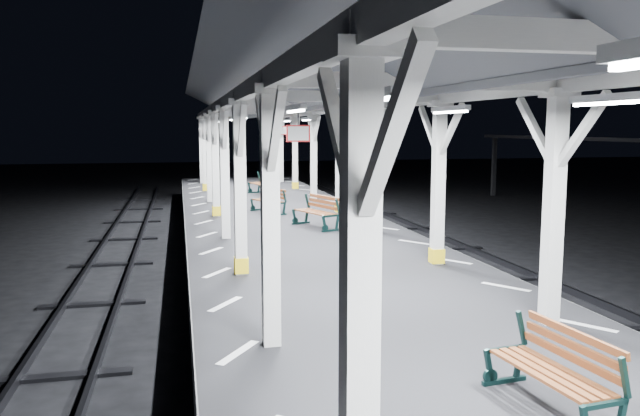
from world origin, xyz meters
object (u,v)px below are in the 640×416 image
object	(u,v)px
bench_near	(557,368)
bench_extra	(263,183)
bench_mid	(318,211)
bench_far	(270,200)

from	to	relation	value
bench_near	bench_extra	xyz separation A→B (m)	(-0.19, 20.51, 0.05)
bench_near	bench_mid	distance (m)	11.67
bench_mid	bench_extra	bearing A→B (deg)	72.28
bench_near	bench_far	xyz separation A→B (m)	(-0.70, 14.97, -0.01)
bench_far	bench_extra	size ratio (longest dim) A/B	0.88
bench_extra	bench_near	bearing A→B (deg)	-103.59
bench_near	bench_mid	bearing A→B (deg)	82.96
bench_far	bench_extra	world-z (taller)	bench_extra
bench_far	bench_near	bearing A→B (deg)	-109.53
bench_near	bench_mid	xyz separation A→B (m)	(0.18, 11.67, 0.04)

